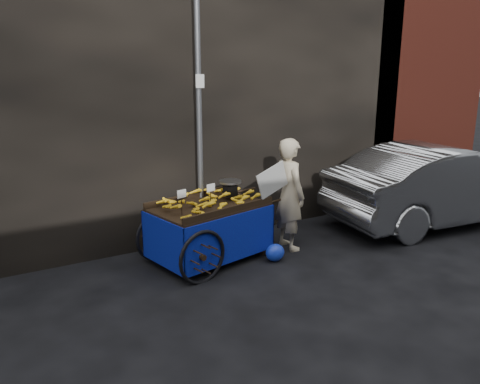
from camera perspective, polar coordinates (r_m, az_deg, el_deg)
ground at (r=5.82m, az=-1.75°, el=-11.31°), size 80.00×80.00×0.00m
building_wall at (r=7.76m, az=-8.68°, el=14.17°), size 13.50×2.00×5.00m
street_pole at (r=6.55m, az=-5.02°, el=9.88°), size 0.12×0.10×4.00m
banana_cart at (r=6.31m, az=-4.12°, el=-2.45°), size 2.22×1.33×1.13m
vendor at (r=6.75m, az=6.03°, el=-0.27°), size 0.87×0.60×1.63m
plastic_bag at (r=6.47m, az=4.29°, el=-7.38°), size 0.27×0.22×0.25m
parked_car at (r=8.62m, az=23.49°, el=0.88°), size 4.22×1.89×1.34m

